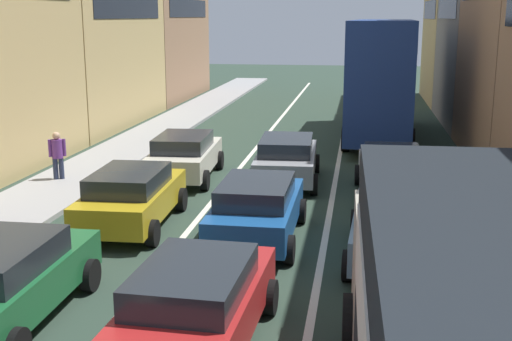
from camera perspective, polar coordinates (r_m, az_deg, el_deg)
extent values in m
cube|color=gray|center=(25.57, -12.10, 1.21)|extent=(2.60, 64.00, 0.14)
cube|color=silver|center=(24.25, -1.00, 0.71)|extent=(0.16, 60.00, 0.01)
cube|color=silver|center=(23.90, 7.05, 0.43)|extent=(0.16, 60.00, 0.01)
cube|color=tan|center=(34.03, -16.46, 12.48)|extent=(7.00, 10.90, 10.29)
cube|color=black|center=(32.70, -10.78, 13.67)|extent=(0.02, 8.80, 1.10)
cube|color=#9E7556|center=(44.24, -10.27, 12.88)|extent=(7.00, 10.90, 10.37)
cube|color=black|center=(43.22, -5.76, 13.70)|extent=(0.02, 8.80, 1.10)
cube|color=tan|center=(43.56, 19.36, 12.24)|extent=(7.00, 8.70, 10.19)
cube|color=black|center=(43.10, 14.69, 13.22)|extent=(0.02, 7.04, 1.10)
cube|color=black|center=(34.35, 16.08, 13.35)|extent=(0.02, 7.04, 1.10)
cube|color=#B7B29E|center=(10.49, 15.06, -8.51)|extent=(2.47, 2.47, 1.90)
cube|color=black|center=(11.49, 14.41, -4.54)|extent=(2.02, 0.09, 0.70)
cube|color=white|center=(6.53, 9.05, -12.02)|extent=(0.15, 4.48, 0.90)
cylinder|color=black|center=(10.84, 8.25, -12.92)|extent=(0.33, 0.97, 0.96)
cylinder|color=black|center=(11.16, 20.98, -12.91)|extent=(0.33, 0.97, 0.96)
cube|color=#A51E1E|center=(10.81, -5.06, -11.80)|extent=(1.95, 4.36, 0.70)
cube|color=#1E2328|center=(10.41, -5.43, -9.46)|extent=(1.67, 2.46, 0.52)
cylinder|color=black|center=(12.48, -7.27, -10.09)|extent=(0.24, 0.65, 0.64)
cylinder|color=black|center=(12.06, 1.21, -10.83)|extent=(0.24, 0.65, 0.64)
cube|color=#19592D|center=(12.44, -20.71, -9.20)|extent=(1.86, 4.32, 0.70)
cylinder|color=black|center=(14.18, -21.04, -7.99)|extent=(0.23, 0.64, 0.64)
cylinder|color=black|center=(13.40, -14.08, -8.72)|extent=(0.23, 0.64, 0.64)
cube|color=#194C8C|center=(15.76, 0.11, -3.65)|extent=(1.81, 4.30, 0.70)
cube|color=#1E2328|center=(15.41, 0.00, -1.86)|extent=(1.59, 2.41, 0.52)
cylinder|color=black|center=(17.39, -2.15, -3.24)|extent=(0.22, 0.64, 0.64)
cylinder|color=black|center=(17.14, 3.91, -3.50)|extent=(0.22, 0.64, 0.64)
cylinder|color=black|center=(14.67, -4.34, -6.41)|extent=(0.22, 0.64, 0.64)
cylinder|color=black|center=(14.38, 2.87, -6.80)|extent=(0.22, 0.64, 0.64)
cube|color=#B29319|center=(17.09, -10.59, -2.54)|extent=(1.97, 4.37, 0.70)
cube|color=#1E2328|center=(16.76, -10.87, -0.87)|extent=(1.68, 2.47, 0.52)
cylinder|color=black|center=(18.80, -11.91, -2.26)|extent=(0.24, 0.65, 0.64)
cylinder|color=black|center=(18.30, -6.44, -2.48)|extent=(0.24, 0.65, 0.64)
cylinder|color=black|center=(16.17, -15.19, -4.97)|extent=(0.24, 0.65, 0.64)
cylinder|color=black|center=(15.59, -8.88, -5.34)|extent=(0.24, 0.65, 0.64)
cube|color=gray|center=(21.21, 2.65, 0.73)|extent=(2.00, 4.38, 0.70)
cube|color=#1E2328|center=(20.90, 2.63, 2.12)|extent=(1.69, 2.48, 0.52)
cylinder|color=black|center=(22.79, 0.57, 0.71)|extent=(0.25, 0.65, 0.64)
cylinder|color=black|center=(22.68, 5.20, 0.60)|extent=(0.25, 0.65, 0.64)
cylinder|color=black|center=(19.96, -0.28, -1.08)|extent=(0.25, 0.65, 0.64)
cylinder|color=black|center=(19.83, 5.01, -1.22)|extent=(0.25, 0.65, 0.64)
cube|color=beige|center=(21.83, -6.13, 1.03)|extent=(2.04, 4.40, 0.70)
cube|color=#1E2328|center=(21.53, -6.28, 2.37)|extent=(1.72, 2.49, 0.52)
cylinder|color=black|center=(23.50, -7.58, 0.98)|extent=(0.26, 0.65, 0.64)
cylinder|color=black|center=(23.15, -3.15, 0.89)|extent=(0.26, 0.65, 0.64)
cylinder|color=black|center=(20.74, -9.42, -0.71)|extent=(0.26, 0.65, 0.64)
cylinder|color=black|center=(20.34, -4.41, -0.85)|extent=(0.26, 0.65, 0.64)
cube|color=#759EB7|center=(14.86, 11.85, -4.98)|extent=(1.97, 4.37, 0.70)
cube|color=#1E2328|center=(14.50, 11.96, -3.12)|extent=(1.68, 2.47, 0.52)
cylinder|color=black|center=(16.37, 8.55, -4.43)|extent=(0.25, 0.65, 0.64)
cylinder|color=black|center=(16.40, 15.00, -4.71)|extent=(0.25, 0.65, 0.64)
cylinder|color=black|center=(13.61, 7.89, -8.09)|extent=(0.25, 0.65, 0.64)
cylinder|color=black|center=(13.64, 15.71, -8.42)|extent=(0.25, 0.65, 0.64)
cube|color=silver|center=(19.80, 11.62, -0.43)|extent=(1.97, 4.37, 0.70)
cube|color=#1E2328|center=(19.48, 11.74, 1.04)|extent=(1.68, 2.47, 0.52)
cylinder|color=black|center=(21.24, 8.79, -0.36)|extent=(0.25, 0.65, 0.64)
cylinder|color=black|center=(21.39, 13.72, -0.49)|extent=(0.25, 0.65, 0.64)
cylinder|color=black|center=(18.41, 9.07, -2.47)|extent=(0.25, 0.65, 0.64)
cylinder|color=black|center=(18.58, 14.75, -2.60)|extent=(0.25, 0.65, 0.64)
cube|color=navy|center=(29.30, 10.67, 6.00)|extent=(2.94, 10.60, 2.40)
cube|color=black|center=(29.25, 10.70, 6.70)|extent=(2.95, 9.97, 0.70)
cube|color=navy|center=(29.11, 10.86, 10.46)|extent=(2.94, 10.60, 2.16)
cube|color=black|center=(29.10, 10.88, 10.93)|extent=(2.95, 9.97, 0.64)
cylinder|color=black|center=(33.24, 8.54, 4.82)|extent=(0.34, 1.01, 1.00)
cylinder|color=black|center=(33.21, 12.86, 4.63)|extent=(0.34, 1.01, 1.00)
cylinder|color=black|center=(26.41, 7.72, 2.71)|extent=(0.34, 1.01, 1.00)
cylinder|color=black|center=(26.37, 13.15, 2.47)|extent=(0.34, 1.01, 1.00)
cylinder|color=#262D47|center=(22.08, -16.36, 0.01)|extent=(0.16, 0.16, 0.82)
cylinder|color=#262D47|center=(22.08, -16.83, -0.02)|extent=(0.16, 0.16, 0.82)
cylinder|color=#66337F|center=(21.93, -16.72, 1.80)|extent=(0.34, 0.34, 0.60)
sphere|color=tan|center=(21.86, -16.79, 2.88)|extent=(0.24, 0.24, 0.24)
cylinder|color=#66337F|center=(21.93, -16.15, 1.92)|extent=(0.10, 0.10, 0.55)
cylinder|color=#66337F|center=(21.93, -17.30, 1.84)|extent=(0.10, 0.10, 0.55)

